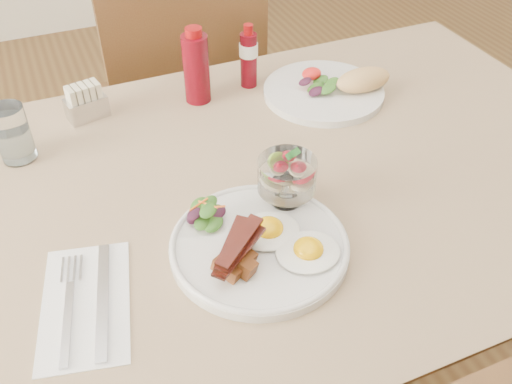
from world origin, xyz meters
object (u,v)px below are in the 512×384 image
Objects in this scene: chair_far at (182,104)px; ketchup_bottle at (196,67)px; table at (280,211)px; sugar_caddy at (86,103)px; water_glass at (14,137)px; hot_sauce_bottle at (249,57)px; main_plate at (259,247)px; second_plate at (333,88)px; fruit_cup at (287,175)px.

ketchup_bottle is (-0.05, -0.36, 0.30)m from chair_far.
table is 14.94× the size of sugar_caddy.
water_glass is (-0.14, -0.09, 0.02)m from sugar_caddy.
chair_far reaches higher than hot_sauce_bottle.
ketchup_bottle is 1.15× the size of hot_sauce_bottle.
ketchup_bottle is at bearing 83.07° from main_plate.
fruit_cup is at bearing -130.66° from second_plate.
fruit_cup is at bearing -86.50° from ketchup_bottle.
table is 12.22× the size of water_glass.
main_plate is 1.03× the size of second_plate.
second_plate is at bearing -63.97° from chair_far.
sugar_caddy is (-0.18, 0.49, 0.02)m from main_plate.
water_glass reaches higher than sugar_caddy.
chair_far is 6.51× the size of hot_sauce_bottle.
table is 0.45m from sugar_caddy.
hot_sauce_bottle is at bearing 77.81° from table.
sugar_caddy is (-0.26, 0.41, -0.04)m from fruit_cup.
hot_sauce_bottle is (0.10, 0.41, -0.00)m from fruit_cup.
second_plate is at bearing -36.43° from hot_sauce_bottle.
second_plate is at bearing -19.43° from ketchup_bottle.
ketchup_bottle is at bearing 100.03° from table.
hot_sauce_bottle is at bearing 76.13° from fruit_cup.
main_plate reaches higher than table.
fruit_cup reaches higher than table.
main_plate is 0.52m from hot_sauce_bottle.
ketchup_bottle is at bearing -173.23° from hot_sauce_bottle.
water_glass is (-0.43, -0.42, 0.27)m from chair_far.
ketchup_bottle is at bearing 93.50° from fruit_cup.
sugar_caddy is (-0.23, 0.02, -0.04)m from ketchup_bottle.
fruit_cup is 0.90× the size of water_glass.
main_plate is 0.50m from second_plate.
table is 0.68m from chair_far.
ketchup_bottle is 1.50× the size of water_glass.
sugar_caddy reaches higher than table.
ketchup_bottle is at bearing 10.10° from water_glass.
chair_far is at bearing 44.46° from water_glass.
main_plate is 1.71× the size of ketchup_bottle.
table is 13.63× the size of fruit_cup.
main_plate is at bearing -125.21° from table.
chair_far reaches higher than water_glass.
hot_sauce_bottle is at bearing 6.77° from ketchup_bottle.
water_glass reaches higher than main_plate.
second_plate is at bearing -25.17° from sugar_caddy.
water_glass is at bearing 128.85° from main_plate.
table is 0.18m from fruit_cup.
main_plate is 0.51m from water_glass.
chair_far reaches higher than main_plate.
table is 9.32× the size of hot_sauce_bottle.
main_plate is 0.47m from ketchup_bottle.
ketchup_bottle is 0.38m from water_glass.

